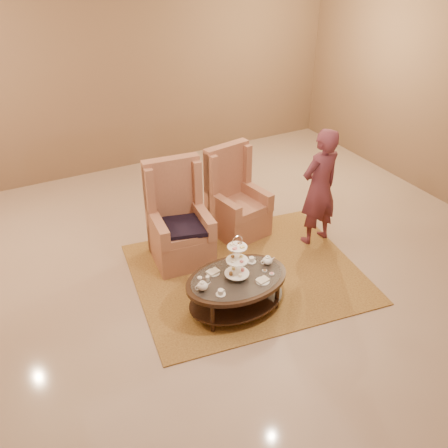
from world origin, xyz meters
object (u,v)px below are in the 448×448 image
tea_table (237,283)px  armchair_right (235,205)px  person (319,188)px  armchair_left (179,227)px

tea_table → armchair_right: size_ratio=0.95×
armchair_right → tea_table: bearing=-127.7°
tea_table → person: 1.90m
armchair_left → armchair_right: size_ratio=1.06×
person → armchair_right: bearing=-46.5°
tea_table → armchair_left: (-0.16, 1.28, 0.09)m
armchair_left → person: (1.84, -0.52, 0.38)m
tea_table → armchair_right: bearing=61.8°
armchair_right → armchair_left: bearing=-176.5°
armchair_right → person: person is taller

